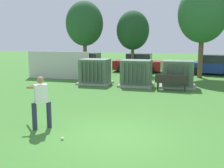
% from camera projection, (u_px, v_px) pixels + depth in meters
% --- Properties ---
extents(ground_plane, '(96.00, 96.00, 0.00)m').
position_uv_depth(ground_plane, '(113.00, 136.00, 8.35)').
color(ground_plane, '#3D752D').
extents(fence_panel, '(4.80, 0.12, 2.00)m').
position_uv_depth(fence_panel, '(58.00, 65.00, 19.97)').
color(fence_panel, beige).
rests_on(fence_panel, ground).
extents(transformer_west, '(2.10, 1.70, 1.62)m').
position_uv_depth(transformer_west, '(95.00, 72.00, 17.77)').
color(transformer_west, '#9E9B93').
rests_on(transformer_west, ground).
extents(transformer_mid_west, '(2.10, 1.70, 1.62)m').
position_uv_depth(transformer_mid_west, '(136.00, 73.00, 17.00)').
color(transformer_mid_west, '#9E9B93').
rests_on(transformer_mid_west, ground).
extents(transformer_mid_east, '(2.10, 1.70, 1.62)m').
position_uv_depth(transformer_mid_east, '(178.00, 74.00, 16.53)').
color(transformer_mid_east, '#9E9B93').
rests_on(transformer_mid_east, ground).
extents(park_bench, '(1.83, 0.57, 0.92)m').
position_uv_depth(park_bench, '(171.00, 81.00, 15.46)').
color(park_bench, '#2D2823').
rests_on(park_bench, ground).
extents(batter, '(1.31, 1.33, 1.74)m').
position_uv_depth(batter, '(41.00, 99.00, 8.92)').
color(batter, '#282D4C').
rests_on(batter, ground).
extents(sports_ball, '(0.09, 0.09, 0.09)m').
position_uv_depth(sports_ball, '(62.00, 138.00, 8.00)').
color(sports_ball, white).
rests_on(sports_ball, ground).
extents(tree_left, '(3.18, 3.18, 6.07)m').
position_uv_depth(tree_left, '(85.00, 24.00, 23.19)').
color(tree_left, brown).
rests_on(tree_left, ground).
extents(tree_center_left, '(2.74, 2.74, 5.24)m').
position_uv_depth(tree_center_left, '(133.00, 31.00, 22.91)').
color(tree_center_left, brown).
rests_on(tree_center_left, ground).
extents(tree_center_right, '(3.60, 3.60, 6.88)m').
position_uv_depth(tree_center_right, '(203.00, 14.00, 19.93)').
color(tree_center_right, brown).
rests_on(tree_center_right, ground).
extents(parked_car_leftmost, '(4.21, 1.95, 1.62)m').
position_uv_depth(parked_car_leftmost, '(87.00, 62.00, 25.23)').
color(parked_car_leftmost, gray).
rests_on(parked_car_leftmost, ground).
extents(parked_car_left_of_center, '(4.20, 1.93, 1.62)m').
position_uv_depth(parked_car_left_of_center, '(138.00, 63.00, 24.20)').
color(parked_car_left_of_center, maroon).
rests_on(parked_car_left_of_center, ground).
extents(parked_car_right_of_center, '(4.40, 2.36, 1.62)m').
position_uv_depth(parked_car_right_of_center, '(212.00, 65.00, 22.39)').
color(parked_car_right_of_center, navy).
rests_on(parked_car_right_of_center, ground).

